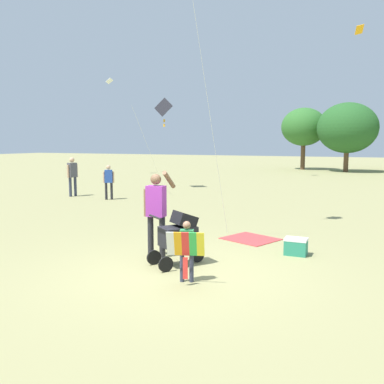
{
  "coord_description": "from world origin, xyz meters",
  "views": [
    {
      "loc": [
        3.15,
        -6.66,
        2.32
      ],
      "look_at": [
        -0.26,
        1.12,
        1.3
      ],
      "focal_mm": 39.65,
      "sensor_mm": 36.0,
      "label": 1
    }
  ],
  "objects_px": {
    "person_adult_flyer": "(156,207)",
    "picnic_blanket": "(251,239)",
    "person_sitting_far": "(72,173)",
    "cooler_box": "(296,246)",
    "child_with_butterfly_kite": "(187,246)",
    "stroller": "(179,234)",
    "person_red_shirt": "(109,179)",
    "kite_orange_delta": "(163,109)"
  },
  "relations": [
    {
      "from": "person_adult_flyer",
      "to": "picnic_blanket",
      "type": "distance_m",
      "value": 2.79
    },
    {
      "from": "person_sitting_far",
      "to": "picnic_blanket",
      "type": "xyz_separation_m",
      "value": [
        9.1,
        -4.69,
        -0.96
      ]
    },
    {
      "from": "person_adult_flyer",
      "to": "picnic_blanket",
      "type": "bearing_deg",
      "value": 59.55
    },
    {
      "from": "cooler_box",
      "to": "child_with_butterfly_kite",
      "type": "bearing_deg",
      "value": -118.78
    },
    {
      "from": "picnic_blanket",
      "to": "person_sitting_far",
      "type": "bearing_deg",
      "value": 152.75
    },
    {
      "from": "child_with_butterfly_kite",
      "to": "stroller",
      "type": "xyz_separation_m",
      "value": [
        -0.53,
        0.83,
        -0.0
      ]
    },
    {
      "from": "person_adult_flyer",
      "to": "picnic_blanket",
      "type": "xyz_separation_m",
      "value": [
        1.32,
        2.25,
        -1.0
      ]
    },
    {
      "from": "person_sitting_far",
      "to": "cooler_box",
      "type": "relative_size",
      "value": 3.67
    },
    {
      "from": "person_red_shirt",
      "to": "picnic_blanket",
      "type": "distance_m",
      "value": 8.4
    },
    {
      "from": "person_adult_flyer",
      "to": "picnic_blanket",
      "type": "height_order",
      "value": "person_adult_flyer"
    },
    {
      "from": "person_red_shirt",
      "to": "cooler_box",
      "type": "xyz_separation_m",
      "value": [
        8.33,
        -5.42,
        -0.64
      ]
    },
    {
      "from": "person_sitting_far",
      "to": "picnic_blanket",
      "type": "relative_size",
      "value": 1.44
    },
    {
      "from": "stroller",
      "to": "person_sitting_far",
      "type": "height_order",
      "value": "person_sitting_far"
    },
    {
      "from": "stroller",
      "to": "picnic_blanket",
      "type": "relative_size",
      "value": 0.91
    },
    {
      "from": "stroller",
      "to": "picnic_blanket",
      "type": "xyz_separation_m",
      "value": [
        0.65,
        2.61,
        -0.6
      ]
    },
    {
      "from": "person_adult_flyer",
      "to": "kite_orange_delta",
      "type": "bearing_deg",
      "value": 116.86
    },
    {
      "from": "kite_orange_delta",
      "to": "picnic_blanket",
      "type": "bearing_deg",
      "value": -51.79
    },
    {
      "from": "person_red_shirt",
      "to": "child_with_butterfly_kite",
      "type": "bearing_deg",
      "value": -48.44
    },
    {
      "from": "person_red_shirt",
      "to": "kite_orange_delta",
      "type": "bearing_deg",
      "value": 87.39
    },
    {
      "from": "stroller",
      "to": "kite_orange_delta",
      "type": "xyz_separation_m",
      "value": [
        -6.25,
        11.38,
        3.24
      ]
    },
    {
      "from": "person_red_shirt",
      "to": "picnic_blanket",
      "type": "height_order",
      "value": "person_red_shirt"
    },
    {
      "from": "stroller",
      "to": "kite_orange_delta",
      "type": "relative_size",
      "value": 0.23
    },
    {
      "from": "stroller",
      "to": "person_sitting_far",
      "type": "distance_m",
      "value": 11.17
    },
    {
      "from": "child_with_butterfly_kite",
      "to": "person_adult_flyer",
      "type": "bearing_deg",
      "value": 135.22
    },
    {
      "from": "person_sitting_far",
      "to": "picnic_blanket",
      "type": "bearing_deg",
      "value": -27.25
    },
    {
      "from": "picnic_blanket",
      "to": "stroller",
      "type": "bearing_deg",
      "value": -103.89
    },
    {
      "from": "person_adult_flyer",
      "to": "kite_orange_delta",
      "type": "relative_size",
      "value": 0.39
    },
    {
      "from": "child_with_butterfly_kite",
      "to": "kite_orange_delta",
      "type": "relative_size",
      "value": 0.23
    },
    {
      "from": "person_adult_flyer",
      "to": "kite_orange_delta",
      "type": "xyz_separation_m",
      "value": [
        -5.58,
        11.01,
        2.84
      ]
    },
    {
      "from": "person_red_shirt",
      "to": "person_sitting_far",
      "type": "height_order",
      "value": "person_sitting_far"
    },
    {
      "from": "kite_orange_delta",
      "to": "cooler_box",
      "type": "bearing_deg",
      "value": -50.18
    },
    {
      "from": "child_with_butterfly_kite",
      "to": "stroller",
      "type": "bearing_deg",
      "value": 122.55
    },
    {
      "from": "person_red_shirt",
      "to": "cooler_box",
      "type": "relative_size",
      "value": 3.08
    },
    {
      "from": "child_with_butterfly_kite",
      "to": "stroller",
      "type": "height_order",
      "value": "stroller"
    },
    {
      "from": "stroller",
      "to": "person_red_shirt",
      "type": "height_order",
      "value": "person_red_shirt"
    },
    {
      "from": "kite_orange_delta",
      "to": "person_red_shirt",
      "type": "bearing_deg",
      "value": -92.61
    },
    {
      "from": "stroller",
      "to": "person_red_shirt",
      "type": "bearing_deg",
      "value": 132.49
    },
    {
      "from": "picnic_blanket",
      "to": "cooler_box",
      "type": "xyz_separation_m",
      "value": [
        1.23,
        -0.99,
        0.17
      ]
    },
    {
      "from": "stroller",
      "to": "cooler_box",
      "type": "height_order",
      "value": "stroller"
    },
    {
      "from": "kite_orange_delta",
      "to": "person_sitting_far",
      "type": "xyz_separation_m",
      "value": [
        -2.2,
        -4.08,
        -2.88
      ]
    },
    {
      "from": "person_red_shirt",
      "to": "picnic_blanket",
      "type": "bearing_deg",
      "value": -31.97
    },
    {
      "from": "person_adult_flyer",
      "to": "person_sitting_far",
      "type": "distance_m",
      "value": 10.42
    }
  ]
}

